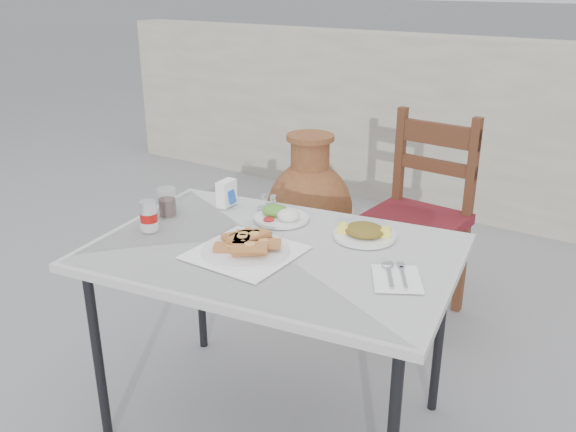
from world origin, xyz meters
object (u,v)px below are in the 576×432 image
Objects in this scene: cola_glass at (167,203)px; napkin_holder at (227,193)px; chair at (417,216)px; condiment_caddy at (271,204)px; terracotta_urn at (309,216)px; salad_chopped_plate at (365,232)px; pide_plate at (245,244)px; salad_rice_plate at (281,215)px; soda_can at (149,216)px; cafe_table at (274,261)px.

napkin_holder is (0.13, 0.20, 0.01)m from cola_glass.
chair is at bearing 60.29° from cola_glass.
condiment_caddy is 0.11× the size of terracotta_urn.
terracotta_urn is (-0.13, 0.83, -0.39)m from napkin_holder.
salad_chopped_plate is at bearing -1.96° from napkin_holder.
condiment_caddy is 0.90m from terracotta_urn.
cola_glass is (-0.45, 0.11, 0.02)m from pide_plate.
terracotta_urn is (-0.00, 1.03, -0.39)m from cola_glass.
salad_rice_plate is 1.85× the size of soda_can.
condiment_caddy is at bearing 175.03° from salad_chopped_plate.
cola_glass is 0.24m from napkin_holder.
soda_can is (-0.33, -0.35, 0.04)m from salad_rice_plate.
cola_glass is 1.18× the size of condiment_caddy.
pide_plate is 0.47m from cola_glass.
cafe_table is 12.78× the size of napkin_holder.
chair is (0.21, 0.84, -0.24)m from salad_rice_plate.
salad_rice_plate is 0.90m from chair.
condiment_caddy is (-0.09, 0.06, 0.00)m from salad_rice_plate.
napkin_holder is 0.93m from terracotta_urn.
cola_glass reaches higher than salad_chopped_plate.
napkin_holder is (0.07, 0.35, -0.00)m from soda_can.
cafe_table is 6.45× the size of salad_rice_plate.
cola_glass is (-0.72, -0.22, 0.03)m from salad_chopped_plate.
chair is at bearing 85.38° from cafe_table.
condiment_caddy is at bearing 145.82° from salad_rice_plate.
salad_chopped_plate is (0.26, 0.33, -0.01)m from pide_plate.
pide_plate is at bearing -47.27° from napkin_holder.
cafe_table is 14.92× the size of condiment_caddy.
salad_chopped_plate is at bearing 17.26° from cola_glass.
cola_glass reaches higher than salad_rice_plate.
napkin_holder is (-0.59, -0.02, 0.03)m from salad_chopped_plate.
napkin_holder reaches higher than salad_chopped_plate.
chair is at bearing 98.80° from salad_chopped_plate.
napkin_holder reaches higher than pide_plate.
salad_chopped_plate is 0.43m from condiment_caddy.
cola_glass is (-0.51, 0.02, 0.10)m from cafe_table.
soda_can is at bearing -174.05° from pide_plate.
soda_can is at bearing -87.01° from terracotta_urn.
cafe_table is 1.20m from terracotta_urn.
condiment_caddy is 0.87m from chair.
cola_glass is 0.11× the size of chair.
condiment_caddy is at bearing -68.78° from terracotta_urn.
chair is (0.53, 1.19, -0.27)m from soda_can.
pide_plate is at bearing -128.57° from salad_chopped_plate.
pide_plate is at bearing -66.34° from condiment_caddy.
chair reaches higher than napkin_holder.
cafe_table is at bearing -52.83° from condiment_caddy.
salad_chopped_plate is 1.99× the size of soda_can.
condiment_caddy reaches higher than salad_chopped_plate.
salad_rice_plate is 0.21× the size of chair.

